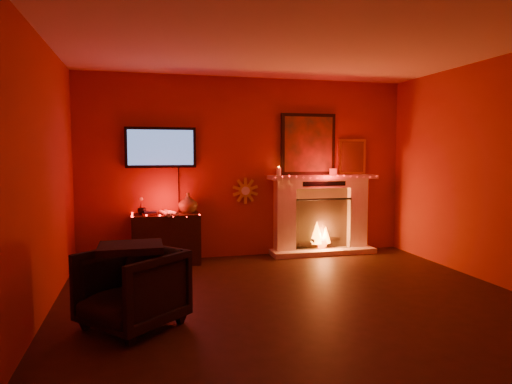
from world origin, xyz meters
TOP-DOWN VIEW (x-y plane):
  - room at (0.00, 0.00)m, footprint 5.00×5.00m
  - fireplace at (1.14, 2.39)m, footprint 1.72×0.40m
  - tv at (-1.30, 2.45)m, footprint 1.00×0.07m
  - sunburst_clock at (-0.05, 2.48)m, footprint 0.40×0.03m
  - console_table at (-1.24, 2.26)m, footprint 0.94×0.59m
  - armchair at (-1.69, -0.08)m, footprint 1.09×1.09m

SIDE VIEW (x-z plane):
  - armchair at x=-1.69m, z-range 0.00..0.71m
  - console_table at x=-1.24m, z-range -0.10..0.90m
  - fireplace at x=1.14m, z-range -0.37..1.81m
  - sunburst_clock at x=-0.05m, z-range 0.80..1.20m
  - room at x=0.00m, z-range -1.15..3.85m
  - tv at x=-1.30m, z-range 1.03..2.27m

